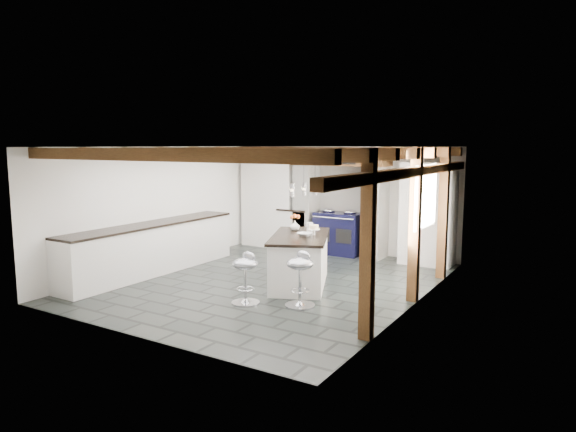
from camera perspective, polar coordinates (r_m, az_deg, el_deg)
The scene contains 6 objects.
ground at distance 8.90m, azimuth -1.90°, elevation -7.29°, with size 6.00×6.00×0.00m, color black.
room_shell at distance 10.19m, azimuth -0.44°, elevation 0.76°, with size 6.00×6.03×6.00m.
range_cooker at distance 11.08m, azimuth 5.68°, elevation -1.84°, with size 1.00×0.63×0.99m.
kitchen_island at distance 8.59m, azimuth 1.32°, elevation -4.85°, with size 1.51×1.93×1.13m.
bar_stool_near at distance 7.44m, azimuth 1.41°, elevation -6.29°, with size 0.51×0.51×0.82m.
bar_stool_far at distance 7.60m, azimuth -4.71°, elevation -6.22°, with size 0.47×0.47×0.77m.
Camera 1 is at (4.71, -7.18, 2.33)m, focal length 32.00 mm.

